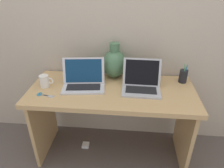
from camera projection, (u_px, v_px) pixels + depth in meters
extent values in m
plane|color=#564C47|center=(112.00, 151.00, 2.08)|extent=(6.00, 6.00, 0.00)
cube|color=#BCAD99|center=(116.00, 22.00, 1.78)|extent=(4.40, 0.04, 2.40)
cube|color=tan|center=(112.00, 91.00, 1.73)|extent=(1.39, 0.59, 0.04)
cube|color=tan|center=(44.00, 120.00, 1.96)|extent=(0.03, 0.51, 0.69)
cube|color=tan|center=(184.00, 129.00, 1.86)|extent=(0.03, 0.51, 0.69)
cube|color=silver|center=(84.00, 87.00, 1.74)|extent=(0.38, 0.27, 0.01)
cube|color=black|center=(84.00, 86.00, 1.73)|extent=(0.30, 0.17, 0.00)
cube|color=silver|center=(84.00, 71.00, 1.75)|extent=(0.36, 0.12, 0.22)
cube|color=navy|center=(84.00, 71.00, 1.75)|extent=(0.32, 0.11, 0.19)
cube|color=#B2B2B7|center=(141.00, 90.00, 1.70)|extent=(0.32, 0.25, 0.01)
cube|color=black|center=(141.00, 89.00, 1.69)|extent=(0.25, 0.15, 0.00)
cube|color=#B2B2B7|center=(142.00, 72.00, 1.71)|extent=(0.32, 0.09, 0.23)
cube|color=black|center=(142.00, 72.00, 1.71)|extent=(0.28, 0.08, 0.20)
ellipsoid|color=#47704C|center=(114.00, 64.00, 1.87)|extent=(0.22, 0.22, 0.26)
cylinder|color=#47704C|center=(115.00, 47.00, 1.79)|extent=(0.09, 0.09, 0.08)
cylinder|color=white|center=(44.00, 81.00, 1.74)|extent=(0.08, 0.08, 0.10)
torus|color=white|center=(50.00, 81.00, 1.73)|extent=(0.06, 0.01, 0.06)
cylinder|color=black|center=(183.00, 76.00, 1.80)|extent=(0.07, 0.07, 0.12)
cylinder|color=#338CBF|center=(185.00, 72.00, 1.79)|extent=(0.02, 0.03, 0.13)
cylinder|color=#338CBF|center=(185.00, 71.00, 1.79)|extent=(0.02, 0.03, 0.13)
cylinder|color=#4CA566|center=(185.00, 71.00, 1.77)|extent=(0.03, 0.01, 0.15)
cube|color=#B7B7BC|center=(48.00, 96.00, 1.63)|extent=(0.10, 0.02, 0.00)
cube|color=#B7B7BC|center=(48.00, 96.00, 1.62)|extent=(0.10, 0.05, 0.00)
torus|color=#338CBF|center=(39.00, 95.00, 1.64)|extent=(0.03, 0.03, 0.01)
torus|color=#338CBF|center=(40.00, 94.00, 1.65)|extent=(0.03, 0.04, 0.01)
cube|color=white|center=(86.00, 145.00, 2.13)|extent=(0.07, 0.07, 0.03)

